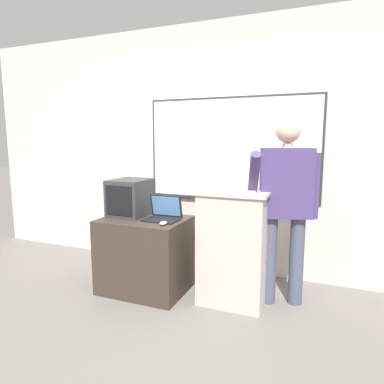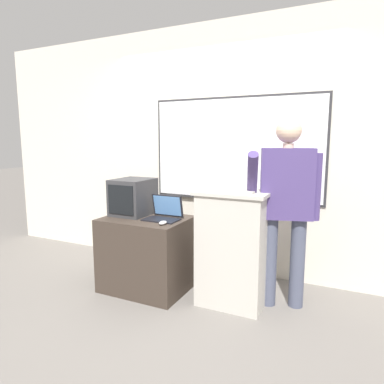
# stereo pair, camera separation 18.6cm
# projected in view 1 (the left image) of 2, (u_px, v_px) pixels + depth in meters

# --- Properties ---
(ground_plane) EXTENTS (30.00, 30.00, 0.00)m
(ground_plane) POSITION_uv_depth(u_px,v_px,m) (169.00, 315.00, 2.95)
(ground_plane) COLOR slate
(back_wall) EXTENTS (6.40, 0.17, 2.76)m
(back_wall) POSITION_uv_depth(u_px,v_px,m) (217.00, 150.00, 3.88)
(back_wall) COLOR beige
(back_wall) RESTS_ON ground_plane
(lectern_podium) EXTENTS (0.64, 0.42, 1.05)m
(lectern_podium) POSITION_uv_depth(u_px,v_px,m) (233.00, 247.00, 3.10)
(lectern_podium) COLOR #BCB7AD
(lectern_podium) RESTS_ON ground_plane
(side_desk) EXTENTS (0.82, 0.62, 0.73)m
(side_desk) POSITION_uv_depth(u_px,v_px,m) (145.00, 254.00, 3.39)
(side_desk) COLOR #382D26
(side_desk) RESTS_ON ground_plane
(person_presenter) EXTENTS (0.61, 0.63, 1.68)m
(person_presenter) POSITION_uv_depth(u_px,v_px,m) (285.00, 199.00, 3.02)
(person_presenter) COLOR #474C60
(person_presenter) RESTS_ON ground_plane
(laptop) EXTENTS (0.33, 0.26, 0.23)m
(laptop) POSITION_uv_depth(u_px,v_px,m) (164.00, 212.00, 3.30)
(laptop) COLOR black
(laptop) RESTS_ON side_desk
(wireless_keyboard) EXTENTS (0.44, 0.14, 0.02)m
(wireless_keyboard) POSITION_uv_depth(u_px,v_px,m) (231.00, 190.00, 2.98)
(wireless_keyboard) COLOR beige
(wireless_keyboard) RESTS_ON lectern_podium
(computer_mouse_by_laptop) EXTENTS (0.06, 0.10, 0.03)m
(computer_mouse_by_laptop) POSITION_uv_depth(u_px,v_px,m) (163.00, 223.00, 3.08)
(computer_mouse_by_laptop) COLOR #BCBCC1
(computer_mouse_by_laptop) RESTS_ON side_desk
(crt_monitor) EXTENTS (0.36, 0.42, 0.37)m
(crt_monitor) POSITION_uv_depth(u_px,v_px,m) (130.00, 197.00, 3.46)
(crt_monitor) COLOR #333335
(crt_monitor) RESTS_ON side_desk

